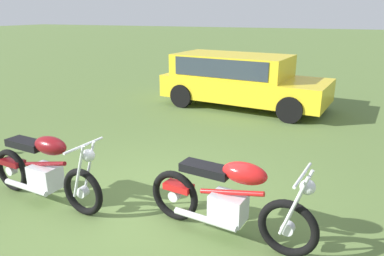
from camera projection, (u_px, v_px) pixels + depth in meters
ground_plane at (144, 207)px, 4.94m from camera, size 120.00×120.00×0.00m
motorcycle_maroon at (44, 170)px, 4.93m from camera, size 2.05×0.64×1.02m
motorcycle_red at (229, 199)px, 4.16m from camera, size 2.09×0.64×1.02m
car_yellow at (239, 77)px, 10.01m from camera, size 4.60×2.38×1.43m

